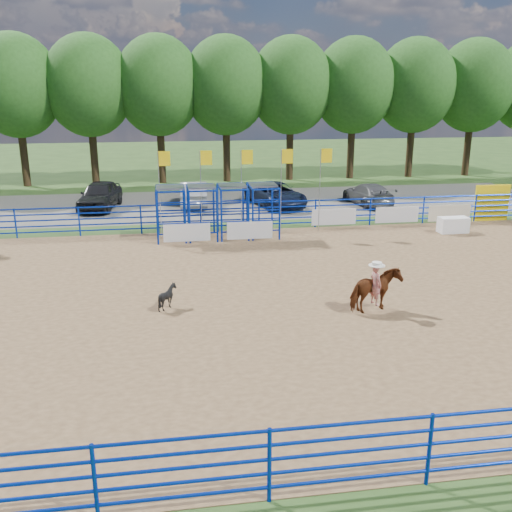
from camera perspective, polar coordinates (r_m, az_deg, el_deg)
name	(u,v)px	position (r m, az deg, el deg)	size (l,w,h in m)	color
ground	(303,297)	(20.32, 4.75, -4.13)	(120.00, 120.00, 0.00)	#375722
arena_dirt	(303,297)	(20.31, 4.75, -4.10)	(30.00, 20.00, 0.02)	olive
gravel_strip	(242,203)	(36.45, -1.44, 5.29)	(40.00, 10.00, 0.01)	#66645A
announcer_table	(453,225)	(30.64, 19.11, 2.96)	(1.47, 0.69, 0.79)	white
horse_and_rider	(375,287)	(19.09, 11.85, -3.07)	(1.89, 1.31, 2.38)	#642F14
calf	(168,297)	(19.31, -8.84, -4.03)	(0.66, 0.75, 0.82)	black
car_a	(100,195)	(35.94, -15.34, 5.89)	(1.95, 4.86, 1.65)	black
car_b	(194,194)	(35.78, -6.23, 6.22)	(1.60, 4.59, 1.51)	gray
car_c	(276,194)	(35.48, 1.97, 6.17)	(2.40, 5.20, 1.44)	black
car_d	(368,194)	(36.63, 11.14, 6.11)	(1.87, 4.59, 1.33)	#545457
perimeter_fence	(304,277)	(20.06, 4.80, -2.12)	(30.10, 20.10, 1.50)	#082BB7
chute_assembly	(225,212)	(28.05, -3.17, 4.43)	(19.32, 2.41, 4.20)	#082BB7
treeline	(226,81)	(44.68, -3.06, 17.09)	(56.40, 6.40, 11.24)	#3F2B19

